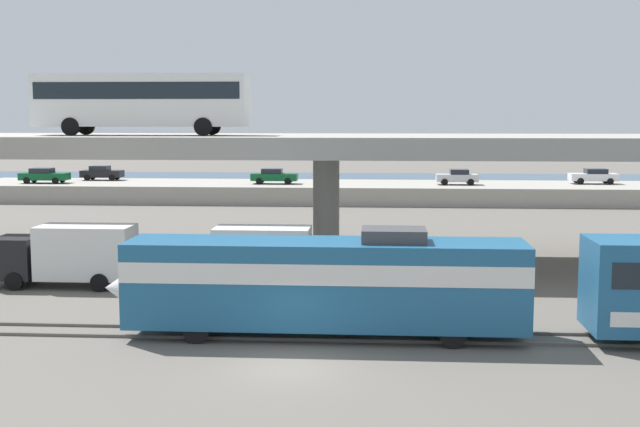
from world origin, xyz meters
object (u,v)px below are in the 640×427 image
at_px(transit_bus_on_overpass, 142,98).
at_px(service_truck_east, 69,254).
at_px(train_locomotive, 306,280).
at_px(parked_car_4, 274,176).
at_px(service_truck_west, 281,256).
at_px(parked_car_3, 44,175).
at_px(parked_car_1, 594,176).
at_px(parked_car_0, 457,177).
at_px(parked_car_2, 102,173).

height_order(transit_bus_on_overpass, service_truck_east, transit_bus_on_overpass).
relative_size(train_locomotive, parked_car_4, 3.55).
distance_m(service_truck_west, parked_car_3, 49.84).
bearing_deg(service_truck_east, service_truck_west, -180.00).
height_order(transit_bus_on_overpass, parked_car_1, transit_bus_on_overpass).
xyz_separation_m(parked_car_0, parked_car_1, (13.47, 1.93, 0.00)).
bearing_deg(parked_car_1, train_locomotive, 65.46).
bearing_deg(transit_bus_on_overpass, train_locomotive, -55.54).
bearing_deg(parked_car_0, train_locomotive, 78.35).
bearing_deg(transit_bus_on_overpass, parked_car_2, 112.12).
bearing_deg(service_truck_west, train_locomotive, -76.92).
height_order(train_locomotive, parked_car_2, train_locomotive).
bearing_deg(service_truck_east, transit_bus_on_overpass, -104.86).
bearing_deg(service_truck_west, transit_bus_on_overpass, 140.95).
bearing_deg(parked_car_0, parked_car_3, 1.39).
xyz_separation_m(transit_bus_on_overpass, service_truck_west, (8.63, -7.00, -7.71)).
xyz_separation_m(train_locomotive, parked_car_1, (23.83, 52.19, 0.32)).
bearing_deg(train_locomotive, parked_car_4, -81.41).
bearing_deg(transit_bus_on_overpass, parked_car_0, 58.99).
distance_m(parked_car_0, parked_car_3, 40.87).
distance_m(train_locomotive, parked_car_4, 50.62).
height_order(service_truck_east, parked_car_2, parked_car_2).
relative_size(service_truck_west, parked_car_3, 1.45).
bearing_deg(service_truck_west, parked_car_3, 124.94).
height_order(parked_car_3, parked_car_4, same).
xyz_separation_m(service_truck_east, parked_car_2, (-13.61, 45.06, 0.87)).
distance_m(transit_bus_on_overpass, service_truck_west, 13.52).
bearing_deg(parked_car_3, train_locomotive, -58.25).
bearing_deg(service_truck_west, service_truck_east, 180.00).
relative_size(parked_car_3, parked_car_4, 1.04).
distance_m(train_locomotive, parked_car_0, 51.33).
relative_size(train_locomotive, parked_car_0, 4.00).
height_order(parked_car_0, parked_car_3, same).
distance_m(parked_car_0, parked_car_1, 13.61).
xyz_separation_m(train_locomotive, parked_car_2, (-26.06, 53.48, 0.32)).
height_order(parked_car_1, parked_car_4, same).
bearing_deg(parked_car_4, parked_car_0, 0.70).
height_order(transit_bus_on_overpass, parked_car_3, transit_bus_on_overpass).
distance_m(train_locomotive, parked_car_2, 59.49).
bearing_deg(parked_car_3, parked_car_2, 43.48).
distance_m(parked_car_2, parked_car_3, 6.11).
height_order(train_locomotive, parked_car_0, train_locomotive).
xyz_separation_m(train_locomotive, transit_bus_on_overpass, (-10.58, 15.42, 7.15)).
xyz_separation_m(transit_bus_on_overpass, parked_car_4, (3.02, 34.63, -6.83)).
bearing_deg(parked_car_3, parked_car_4, 1.94).
bearing_deg(parked_car_1, parked_car_4, 3.91).
bearing_deg(service_truck_west, parked_car_1, 59.49).
height_order(service_truck_east, parked_car_0, parked_car_0).
relative_size(service_truck_east, parked_car_1, 1.49).
bearing_deg(train_locomotive, transit_bus_on_overpass, -55.54).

